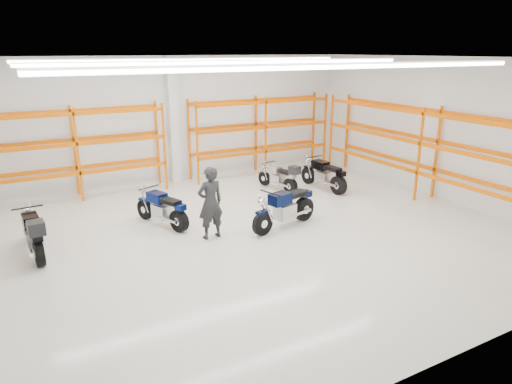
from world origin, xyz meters
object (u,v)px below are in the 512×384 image
motorcycle_main (287,208)px  motorcycle_back_b (163,210)px  motorcycle_back_c (280,177)px  motorcycle_back_a (34,235)px  motorcycle_back_d (325,176)px  structural_column (173,121)px  standing_man (210,203)px

motorcycle_main → motorcycle_back_b: (-2.98, 1.65, -0.05)m
motorcycle_back_c → motorcycle_back_a: bearing=-167.3°
motorcycle_back_d → structural_column: 5.73m
motorcycle_main → motorcycle_back_c: (1.61, 2.96, -0.05)m
motorcycle_back_a → structural_column: bearing=42.2°
motorcycle_back_d → standing_man: (-5.17, -2.03, 0.45)m
motorcycle_back_c → standing_man: 4.65m
motorcycle_back_a → structural_column: structural_column is taller
motorcycle_back_a → motorcycle_back_b: 3.29m
motorcycle_back_d → motorcycle_back_c: bearing=155.0°
motorcycle_back_a → motorcycle_back_b: (3.26, 0.46, -0.06)m
motorcycle_main → motorcycle_back_b: motorcycle_main is taller
motorcycle_back_a → standing_man: standing_man is taller
motorcycle_back_a → structural_column: (5.04, 4.58, 1.71)m
structural_column → motorcycle_back_b: bearing=-113.4°
motorcycle_main → structural_column: (-1.20, 5.77, 1.72)m
motorcycle_back_b → motorcycle_back_c: size_ratio=1.03×
standing_man → motorcycle_back_b: bearing=-63.1°
standing_man → structural_column: (0.95, 5.49, 1.30)m
structural_column → motorcycle_back_d: bearing=-39.4°
motorcycle_back_c → structural_column: bearing=135.1°
motorcycle_back_b → standing_man: 1.68m
motorcycle_main → motorcycle_back_b: 3.41m
motorcycle_back_a → structural_column: size_ratio=0.49×
motorcycle_back_a → motorcycle_back_d: (9.26, 1.11, -0.04)m
structural_column → motorcycle_back_c: bearing=-44.9°
motorcycle_main → motorcycle_back_b: size_ratio=1.13×
motorcycle_main → motorcycle_back_c: motorcycle_main is taller
motorcycle_back_d → standing_man: bearing=-158.6°
motorcycle_back_d → motorcycle_back_b: bearing=-173.8°
motorcycle_main → motorcycle_back_c: size_ratio=1.17×
motorcycle_back_c → motorcycle_back_d: bearing=-25.0°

